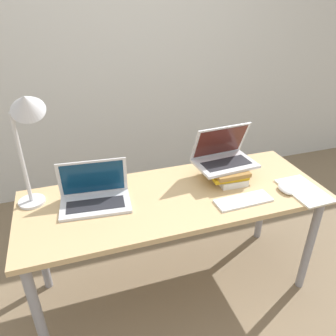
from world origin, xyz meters
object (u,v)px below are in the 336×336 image
(book_stack, at_px, (226,172))
(desk_lamp, at_px, (26,118))
(wireless_keyboard, at_px, (243,200))
(notepad, at_px, (304,191))
(laptop_left, at_px, (95,195))
(mouse, at_px, (285,189))
(laptop_on_books, at_px, (223,156))

(book_stack, height_order, desk_lamp, desk_lamp)
(desk_lamp, bearing_deg, wireless_keyboard, -17.15)
(wireless_keyboard, relative_size, notepad, 1.03)
(laptop_left, xyz_separation_m, notepad, (1.14, -0.26, -0.04))
(mouse, height_order, notepad, mouse)
(laptop_on_books, distance_m, mouse, 0.40)
(book_stack, xyz_separation_m, laptop_on_books, (-0.01, 0.04, 0.09))
(laptop_on_books, bearing_deg, laptop_left, -176.69)
(wireless_keyboard, height_order, notepad, wireless_keyboard)
(desk_lamp, bearing_deg, laptop_on_books, -1.60)
(laptop_left, bearing_deg, wireless_keyboard, -17.56)
(mouse, bearing_deg, laptop_on_books, 133.85)
(laptop_left, distance_m, desk_lamp, 0.51)
(book_stack, distance_m, wireless_keyboard, 0.25)
(laptop_left, height_order, wireless_keyboard, laptop_left)
(mouse, distance_m, desk_lamp, 1.41)
(wireless_keyboard, bearing_deg, laptop_on_books, 87.56)
(laptop_on_books, xyz_separation_m, wireless_keyboard, (-0.01, -0.29, -0.13))
(laptop_on_books, bearing_deg, wireless_keyboard, -92.44)
(laptop_on_books, relative_size, wireless_keyboard, 1.15)
(wireless_keyboard, relative_size, mouse, 2.81)
(book_stack, xyz_separation_m, notepad, (0.36, -0.26, -0.04))
(laptop_left, distance_m, laptop_on_books, 0.78)
(mouse, bearing_deg, notepad, -17.19)
(laptop_on_books, distance_m, desk_lamp, 1.09)
(notepad, bearing_deg, laptop_on_books, 140.23)
(laptop_left, bearing_deg, notepad, -12.84)
(notepad, distance_m, desk_lamp, 1.51)
(book_stack, distance_m, laptop_on_books, 0.10)
(book_stack, height_order, mouse, book_stack)
(wireless_keyboard, bearing_deg, notepad, -2.85)
(laptop_on_books, bearing_deg, desk_lamp, 178.40)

